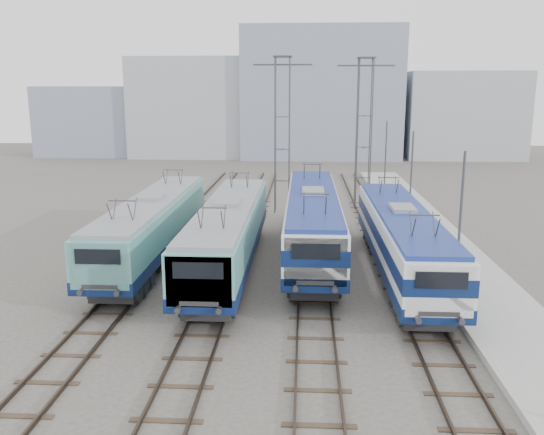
{
  "coord_description": "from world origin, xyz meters",
  "views": [
    {
      "loc": [
        1.72,
        -23.04,
        9.56
      ],
      "look_at": [
        0.03,
        7.0,
        2.86
      ],
      "focal_mm": 38.0,
      "sensor_mm": 36.0,
      "label": 1
    }
  ],
  "objects_px": {
    "locomotive_far_left": "(152,224)",
    "locomotive_center_left": "(228,231)",
    "locomotive_center_right": "(313,218)",
    "catenary_tower_east": "(364,127)",
    "locomotive_far_right": "(402,236)",
    "catenary_tower_west": "(282,128)",
    "mast_mid": "(411,186)",
    "mast_rear": "(385,163)",
    "mast_front": "(459,230)"
  },
  "relations": [
    {
      "from": "locomotive_far_left",
      "to": "locomotive_center_right",
      "type": "xyz_separation_m",
      "value": [
        9.0,
        1.32,
        0.17
      ]
    },
    {
      "from": "locomotive_far_right",
      "to": "mast_rear",
      "type": "bearing_deg",
      "value": 84.79
    },
    {
      "from": "mast_rear",
      "to": "locomotive_center_right",
      "type": "bearing_deg",
      "value": -110.76
    },
    {
      "from": "locomotive_center_left",
      "to": "catenary_tower_west",
      "type": "relative_size",
      "value": 1.49
    },
    {
      "from": "catenary_tower_east",
      "to": "mast_front",
      "type": "distance_m",
      "value": 22.32
    },
    {
      "from": "locomotive_far_left",
      "to": "mast_mid",
      "type": "bearing_deg",
      "value": 21.58
    },
    {
      "from": "catenary_tower_west",
      "to": "locomotive_far_left",
      "type": "bearing_deg",
      "value": -115.63
    },
    {
      "from": "catenary_tower_east",
      "to": "mast_mid",
      "type": "relative_size",
      "value": 1.71
    },
    {
      "from": "locomotive_far_left",
      "to": "catenary_tower_east",
      "type": "xyz_separation_m",
      "value": [
        13.25,
        16.07,
        4.44
      ]
    },
    {
      "from": "locomotive_far_right",
      "to": "catenary_tower_west",
      "type": "xyz_separation_m",
      "value": [
        -6.75,
        16.29,
        4.4
      ]
    },
    {
      "from": "locomotive_center_left",
      "to": "catenary_tower_east",
      "type": "xyz_separation_m",
      "value": [
        8.75,
        17.68,
        4.41
      ]
    },
    {
      "from": "mast_rear",
      "to": "locomotive_center_left",
      "type": "bearing_deg",
      "value": -118.87
    },
    {
      "from": "mast_front",
      "to": "mast_mid",
      "type": "bearing_deg",
      "value": 90.0
    },
    {
      "from": "locomotive_center_left",
      "to": "locomotive_far_right",
      "type": "height_order",
      "value": "locomotive_center_left"
    },
    {
      "from": "catenary_tower_west",
      "to": "mast_rear",
      "type": "distance_m",
      "value": 9.99
    },
    {
      "from": "locomotive_far_right",
      "to": "catenary_tower_east",
      "type": "distance_m",
      "value": 18.81
    },
    {
      "from": "locomotive_far_left",
      "to": "mast_front",
      "type": "bearing_deg",
      "value": -21.12
    },
    {
      "from": "locomotive_center_right",
      "to": "catenary_tower_west",
      "type": "distance_m",
      "value": 13.64
    },
    {
      "from": "locomotive_far_right",
      "to": "mast_front",
      "type": "xyz_separation_m",
      "value": [
        1.85,
        -3.71,
        1.26
      ]
    },
    {
      "from": "catenary_tower_west",
      "to": "mast_rear",
      "type": "height_order",
      "value": "catenary_tower_west"
    },
    {
      "from": "locomotive_far_left",
      "to": "locomotive_center_left",
      "type": "relative_size",
      "value": 0.99
    },
    {
      "from": "catenary_tower_west",
      "to": "mast_mid",
      "type": "distance_m",
      "value": 12.16
    },
    {
      "from": "locomotive_far_left",
      "to": "locomotive_center_left",
      "type": "xyz_separation_m",
      "value": [
        4.5,
        -1.61,
        0.03
      ]
    },
    {
      "from": "locomotive_center_right",
      "to": "catenary_tower_west",
      "type": "height_order",
      "value": "catenary_tower_west"
    },
    {
      "from": "catenary_tower_east",
      "to": "mast_rear",
      "type": "height_order",
      "value": "catenary_tower_east"
    },
    {
      "from": "locomotive_far_right",
      "to": "mast_mid",
      "type": "relative_size",
      "value": 2.5
    },
    {
      "from": "locomotive_far_left",
      "to": "locomotive_far_right",
      "type": "height_order",
      "value": "locomotive_far_left"
    },
    {
      "from": "catenary_tower_east",
      "to": "mast_rear",
      "type": "xyz_separation_m",
      "value": [
        2.1,
        2.0,
        -3.14
      ]
    },
    {
      "from": "mast_front",
      "to": "mast_rear",
      "type": "bearing_deg",
      "value": 90.0
    },
    {
      "from": "locomotive_center_left",
      "to": "mast_rear",
      "type": "bearing_deg",
      "value": 61.13
    },
    {
      "from": "catenary_tower_west",
      "to": "mast_front",
      "type": "height_order",
      "value": "catenary_tower_west"
    },
    {
      "from": "locomotive_far_right",
      "to": "catenary_tower_west",
      "type": "height_order",
      "value": "catenary_tower_west"
    },
    {
      "from": "locomotive_center_right",
      "to": "catenary_tower_east",
      "type": "distance_m",
      "value": 15.94
    },
    {
      "from": "catenary_tower_east",
      "to": "locomotive_far_right",
      "type": "bearing_deg",
      "value": -89.22
    },
    {
      "from": "locomotive_far_left",
      "to": "locomotive_far_right",
      "type": "bearing_deg",
      "value": -9.33
    },
    {
      "from": "locomotive_far_right",
      "to": "catenary_tower_east",
      "type": "relative_size",
      "value": 1.46
    },
    {
      "from": "locomotive_center_left",
      "to": "mast_mid",
      "type": "height_order",
      "value": "mast_mid"
    },
    {
      "from": "catenary_tower_east",
      "to": "catenary_tower_west",
      "type": "bearing_deg",
      "value": -162.9
    },
    {
      "from": "locomotive_far_left",
      "to": "catenary_tower_west",
      "type": "distance_m",
      "value": 16.23
    },
    {
      "from": "locomotive_center_right",
      "to": "locomotive_center_left",
      "type": "bearing_deg",
      "value": -147.0
    },
    {
      "from": "mast_front",
      "to": "locomotive_center_left",
      "type": "bearing_deg",
      "value": 158.28
    },
    {
      "from": "catenary_tower_west",
      "to": "mast_mid",
      "type": "bearing_deg",
      "value": -42.93
    },
    {
      "from": "mast_mid",
      "to": "mast_rear",
      "type": "xyz_separation_m",
      "value": [
        0.0,
        12.0,
        0.0
      ]
    },
    {
      "from": "locomotive_center_right",
      "to": "catenary_tower_east",
      "type": "relative_size",
      "value": 1.55
    },
    {
      "from": "mast_rear",
      "to": "locomotive_far_left",
      "type": "bearing_deg",
      "value": -130.35
    },
    {
      "from": "catenary_tower_east",
      "to": "mast_front",
      "type": "xyz_separation_m",
      "value": [
        2.1,
        -22.0,
        -3.14
      ]
    },
    {
      "from": "mast_front",
      "to": "locomotive_far_left",
      "type": "bearing_deg",
      "value": 158.88
    },
    {
      "from": "catenary_tower_east",
      "to": "mast_rear",
      "type": "distance_m",
      "value": 4.28
    },
    {
      "from": "catenary_tower_east",
      "to": "mast_front",
      "type": "relative_size",
      "value": 1.71
    },
    {
      "from": "locomotive_far_left",
      "to": "mast_mid",
      "type": "xyz_separation_m",
      "value": [
        15.35,
        6.07,
        1.3
      ]
    }
  ]
}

